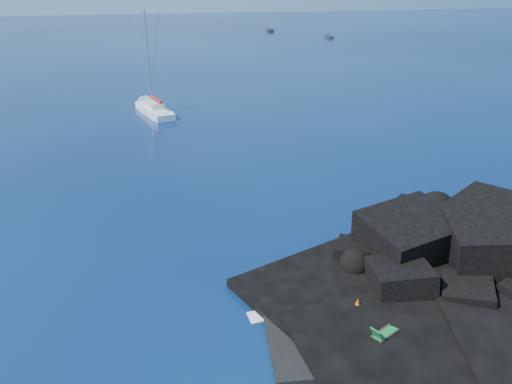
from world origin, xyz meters
The scene contains 11 objects.
ground centered at (0.00, 0.00, 0.00)m, with size 400.00×400.00×0.00m, color #030C33.
headland centered at (13.00, 3.00, 0.00)m, with size 24.00×24.00×3.60m, color black, non-canonical shape.
beach centered at (4.50, 0.50, 0.00)m, with size 8.50×6.00×0.70m, color black.
surf_foam centered at (5.00, 5.00, 0.00)m, with size 10.00×8.00×0.06m, color white, non-canonical shape.
sailboat centered at (-3.70, 43.52, 0.00)m, with size 2.39×11.38×11.93m, color white, non-canonical shape.
deck_chair centered at (5.48, -0.49, 0.86)m, with size 1.50×0.65×1.03m, color #176834, non-canonical shape.
towel centered at (3.53, 0.61, 0.38)m, with size 2.01×0.95×0.05m, color silver.
sunbather centered at (3.53, 0.61, 0.51)m, with size 1.62×0.40×0.22m, color tan, non-canonical shape.
marker_cone centered at (5.10, 1.84, 0.66)m, with size 0.41×0.41×0.62m, color #CF640A.
distant_boat_a centered at (31.61, 128.71, 0.00)m, with size 1.53×4.92×0.66m, color #222327.
distant_boat_b centered at (43.00, 110.47, 0.00)m, with size 1.40×4.49×0.60m, color #27272C.
Camera 1 is at (-4.18, -17.05, 15.85)m, focal length 35.00 mm.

